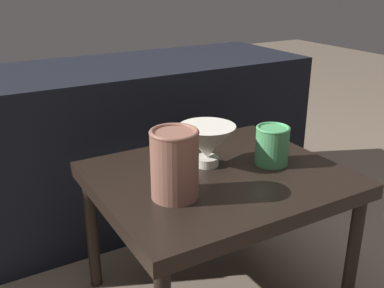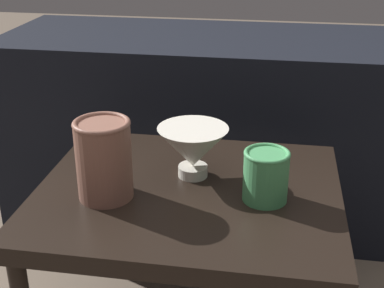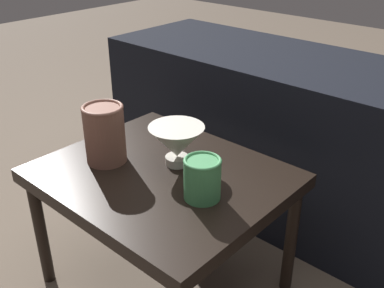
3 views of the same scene
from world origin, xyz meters
name	(u,v)px [view 1 (image 1 of 3)]	position (x,y,z in m)	size (l,w,h in m)	color
table	(218,187)	(0.00, 0.00, 0.37)	(0.66, 0.55, 0.41)	black
couch_backdrop	(130,140)	(0.00, 0.63, 0.30)	(1.39, 0.50, 0.60)	black
bowl	(208,142)	(0.00, 0.06, 0.48)	(0.16, 0.16, 0.12)	silver
vase_textured_left	(175,163)	(-0.17, -0.06, 0.50)	(0.12, 0.12, 0.17)	brown
vase_colorful_right	(272,145)	(0.17, -0.02, 0.47)	(0.10, 0.10, 0.11)	#47995B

